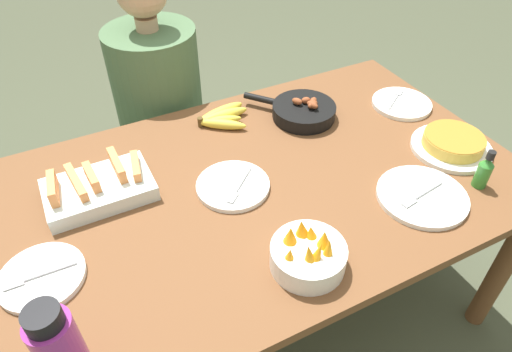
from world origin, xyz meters
TOP-DOWN VIEW (x-y plane):
  - ground_plane at (0.00, 0.00)m, footprint 14.00×14.00m
  - dining_table at (0.00, 0.00)m, footprint 1.67×0.99m
  - banana_bunch at (0.04, 0.36)m, footprint 0.21×0.17m
  - melon_tray at (-0.44, 0.16)m, footprint 0.31×0.20m
  - skillet at (0.32, 0.25)m, footprint 0.28×0.31m
  - frittata_plate_center at (0.66, -0.15)m, footprint 0.27×0.27m
  - empty_plate_near_front at (-0.64, -0.08)m, footprint 0.21×0.21m
  - empty_plate_far_left at (0.41, -0.28)m, footprint 0.27×0.27m
  - empty_plate_far_right at (-0.07, 0.01)m, footprint 0.23×0.23m
  - empty_plate_mid_edge at (0.70, 0.14)m, footprint 0.22×0.22m
  - fruit_bowl_mango at (-0.02, -0.34)m, footprint 0.19×0.19m
  - water_bottle at (-0.61, -0.37)m, footprint 0.09×0.09m
  - hot_sauce_bottle at (0.61, -0.32)m, footprint 0.04×0.04m
  - person_figure at (-0.09, 0.71)m, footprint 0.39×0.39m

SIDE VIEW (x-z plane):
  - ground_plane at x=0.00m, z-range 0.00..0.00m
  - person_figure at x=-0.09m, z-range -0.11..1.07m
  - dining_table at x=0.00m, z-range 0.27..0.97m
  - empty_plate_far_left at x=0.41m, z-range 0.70..0.72m
  - empty_plate_mid_edge at x=0.70m, z-range 0.70..0.72m
  - empty_plate_far_right at x=-0.07m, z-range 0.70..0.72m
  - empty_plate_near_front at x=-0.64m, z-range 0.70..0.72m
  - banana_bunch at x=0.04m, z-range 0.70..0.74m
  - frittata_plate_center at x=0.66m, z-range 0.70..0.76m
  - skillet at x=0.32m, z-range 0.69..0.77m
  - melon_tray at x=-0.44m, z-range 0.69..0.79m
  - fruit_bowl_mango at x=-0.02m, z-range 0.69..0.80m
  - hot_sauce_bottle at x=0.61m, z-range 0.70..0.83m
  - water_bottle at x=-0.61m, z-range 0.70..0.95m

